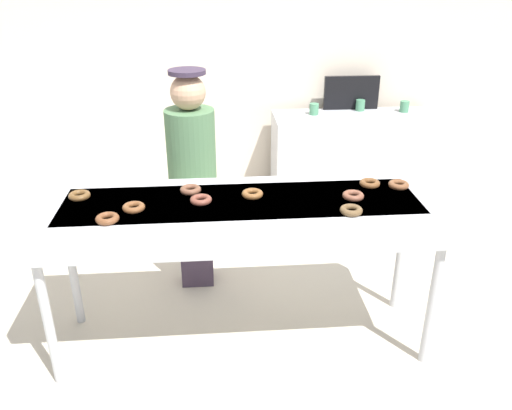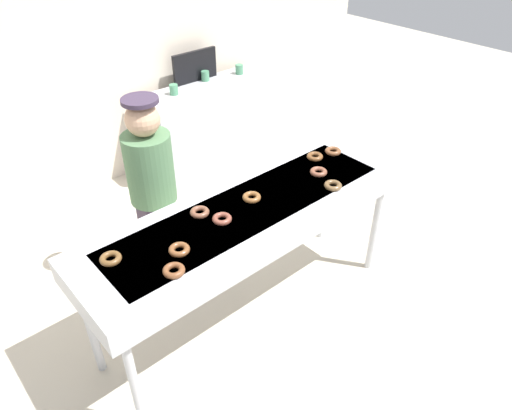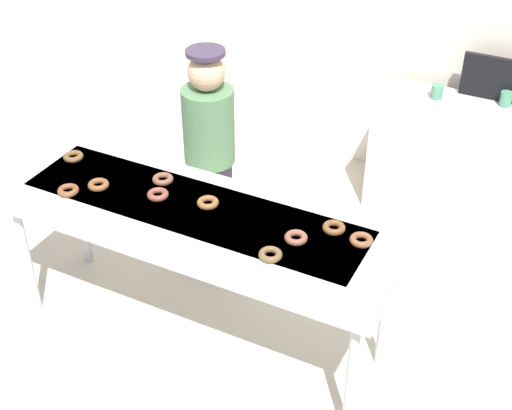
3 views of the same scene
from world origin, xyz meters
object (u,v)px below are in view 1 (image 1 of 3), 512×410
Objects in this scene: chocolate_donut_5 at (191,190)px; chocolate_donut_6 at (134,207)px; paper_cup_2 at (314,109)px; chocolate_donut_7 at (351,210)px; chocolate_donut_8 at (399,185)px; prep_counter at (352,159)px; paper_cup_0 at (360,105)px; chocolate_donut_0 at (79,195)px; fryer_conveyor at (242,215)px; menu_display at (351,93)px; paper_cup_1 at (404,106)px; chocolate_donut_3 at (252,194)px; chocolate_donut_9 at (353,196)px; chocolate_donut_4 at (201,200)px; worker_baker at (192,169)px; chocolate_donut_2 at (370,183)px; chocolate_donut_1 at (107,219)px.

chocolate_donut_6 is (-0.31, -0.23, 0.00)m from chocolate_donut_5.
chocolate_donut_7 is at bearing -95.63° from paper_cup_2.
chocolate_donut_8 is at bearing 41.13° from chocolate_donut_7.
prep_counter is 0.54m from paper_cup_0.
chocolate_donut_6 is 1.00× the size of chocolate_donut_8.
chocolate_donut_0 is 1.00× the size of chocolate_donut_8.
menu_display reaches higher than fryer_conveyor.
fryer_conveyor is 2.82m from paper_cup_1.
chocolate_donut_3 is 1.00× the size of chocolate_donut_9.
menu_display is (1.84, 2.45, 0.05)m from chocolate_donut_6.
chocolate_donut_4 is at bearing -67.18° from chocolate_donut_5.
prep_counter is (0.58, 2.15, -0.58)m from chocolate_donut_9.
worker_baker is at bearing 95.98° from chocolate_donut_4.
chocolate_donut_2 is (1.75, 0.04, 0.00)m from chocolate_donut_0.
chocolate_donut_0 is at bearing 170.46° from chocolate_donut_4.
paper_cup_2 is at bearing 57.64° from chocolate_donut_6.
worker_baker is 2.26m from menu_display.
chocolate_donut_2 is 0.08× the size of worker_baker.
chocolate_donut_2 is 1.00× the size of chocolate_donut_5.
paper_cup_0 is (0.35, 2.18, -0.07)m from chocolate_donut_8.
paper_cup_2 is (1.07, 2.20, -0.07)m from chocolate_donut_4.
paper_cup_2 is at bearing 171.64° from prep_counter.
menu_display is (1.97, 2.58, 0.05)m from chocolate_donut_1.
prep_counter is at bearing 74.84° from chocolate_donut_9.
chocolate_donut_5 is at bearing 39.47° from chocolate_donut_1.
paper_cup_1 is (1.09, 2.24, -0.07)m from chocolate_donut_9.
chocolate_donut_0 reaches higher than paper_cup_0.
chocolate_donut_9 is at bearing -106.03° from paper_cup_0.
chocolate_donut_4 is 0.85m from chocolate_donut_7.
chocolate_donut_5 is at bearing -124.66° from menu_display.
chocolate_donut_8 is (1.58, 0.20, 0.00)m from chocolate_donut_6.
paper_cup_1 reaches higher than fryer_conveyor.
chocolate_donut_6 and chocolate_donut_9 have the same top height.
chocolate_donut_3 reaches higher than fryer_conveyor.
prep_counter is at bearing 55.46° from chocolate_donut_4.
chocolate_donut_0 is 3.03m from prep_counter.
chocolate_donut_5 is 1.27m from chocolate_donut_8.
chocolate_donut_6 is (-1.41, -0.23, 0.00)m from chocolate_donut_2.
chocolate_donut_7 reaches higher than paper_cup_1.
chocolate_donut_8 and chocolate_donut_9 have the same top height.
chocolate_donut_7 is (-0.21, -0.37, 0.00)m from chocolate_donut_2.
chocolate_donut_9 is at bearing 72.69° from chocolate_donut_7.
chocolate_donut_5 is at bearing 170.13° from chocolate_donut_9.
worker_baker is (-0.91, 0.94, -0.09)m from chocolate_donut_7.
chocolate_donut_0 is 1.16× the size of paper_cup_2.
chocolate_donut_7 is 0.50m from chocolate_donut_8.
chocolate_donut_2 and chocolate_donut_8 have the same top height.
chocolate_donut_9 is at bearing -9.87° from chocolate_donut_5.
chocolate_donut_1 is 1.40m from chocolate_donut_9.
paper_cup_0 is at bearing 12.68° from paper_cup_2.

